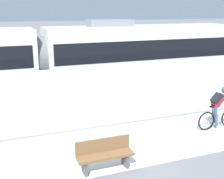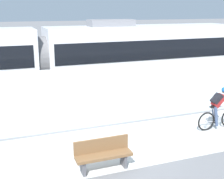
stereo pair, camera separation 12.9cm
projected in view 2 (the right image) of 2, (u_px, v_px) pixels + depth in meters
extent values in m
plane|color=slate|center=(97.00, 148.00, 9.70)|extent=(200.00, 200.00, 0.00)
cube|color=beige|center=(97.00, 148.00, 9.70)|extent=(32.00, 3.20, 0.01)
cube|color=silver|center=(82.00, 113.00, 11.22)|extent=(32.00, 0.05, 1.17)
cube|color=silver|center=(70.00, 91.00, 12.74)|extent=(32.00, 0.36, 1.93)
cube|color=#595654|center=(60.00, 97.00, 15.24)|extent=(32.00, 0.08, 0.01)
cube|color=#595654|center=(55.00, 90.00, 16.54)|extent=(32.00, 0.08, 0.01)
cube|color=silver|center=(144.00, 53.00, 17.08)|extent=(11.00, 2.50, 3.10)
cube|color=black|center=(144.00, 47.00, 16.98)|extent=(10.56, 2.54, 1.04)
cube|color=orange|center=(143.00, 77.00, 17.43)|extent=(10.78, 2.53, 0.28)
cube|color=slate|center=(111.00, 23.00, 15.95)|extent=(2.40, 1.10, 0.36)
cube|color=#232326|center=(85.00, 85.00, 16.30)|extent=(1.40, 1.88, 0.20)
cylinder|color=black|center=(88.00, 89.00, 15.66)|extent=(0.60, 0.10, 0.60)
cylinder|color=black|center=(81.00, 83.00, 16.96)|extent=(0.60, 0.10, 0.60)
cube|color=#232326|center=(194.00, 75.00, 18.66)|extent=(1.40, 1.88, 0.20)
cylinder|color=black|center=(201.00, 78.00, 18.03)|extent=(0.60, 0.10, 0.60)
cylinder|color=black|center=(187.00, 74.00, 19.33)|extent=(0.60, 0.10, 0.60)
cube|color=black|center=(221.00, 49.00, 18.91)|extent=(0.16, 2.54, 2.94)
cylinder|color=#59595B|center=(41.00, 59.00, 15.14)|extent=(0.60, 2.30, 2.30)
torus|color=black|center=(206.00, 121.00, 11.03)|extent=(0.72, 0.06, 0.72)
cylinder|color=#99999E|center=(206.00, 121.00, 11.03)|extent=(0.07, 0.10, 0.07)
cylinder|color=#99999E|center=(222.00, 114.00, 11.21)|extent=(0.60, 0.04, 0.58)
cylinder|color=#99999E|center=(214.00, 114.00, 11.08)|extent=(0.22, 0.04, 0.59)
cylinder|color=#99999E|center=(221.00, 107.00, 11.10)|extent=(0.76, 0.04, 0.07)
cylinder|color=#99999E|center=(211.00, 121.00, 11.11)|extent=(0.43, 0.03, 0.09)
cylinder|color=#99999E|center=(210.00, 114.00, 11.00)|extent=(0.27, 0.02, 0.53)
cube|color=black|center=(213.00, 107.00, 10.97)|extent=(0.24, 0.10, 0.05)
cylinder|color=#262628|center=(216.00, 121.00, 11.19)|extent=(0.18, 0.02, 0.18)
cube|color=maroon|center=(218.00, 101.00, 10.99)|extent=(0.50, 0.28, 0.51)
cube|color=black|center=(217.00, 98.00, 10.93)|extent=(0.38, 0.30, 0.38)
cylinder|color=maroon|center=(223.00, 98.00, 11.25)|extent=(0.41, 0.08, 0.41)
cylinder|color=#384766|center=(216.00, 116.00, 11.02)|extent=(0.25, 0.11, 0.79)
cylinder|color=#384766|center=(213.00, 111.00, 11.14)|extent=(0.25, 0.11, 0.52)
cube|color=brown|center=(104.00, 156.00, 8.29)|extent=(1.60, 0.44, 0.08)
cube|color=brown|center=(101.00, 145.00, 8.40)|extent=(1.60, 0.06, 0.40)
cube|color=#4C4C51|center=(83.00, 167.00, 8.15)|extent=(0.08, 0.36, 0.41)
cube|color=#4C4C51|center=(124.00, 160.00, 8.55)|extent=(0.08, 0.36, 0.41)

